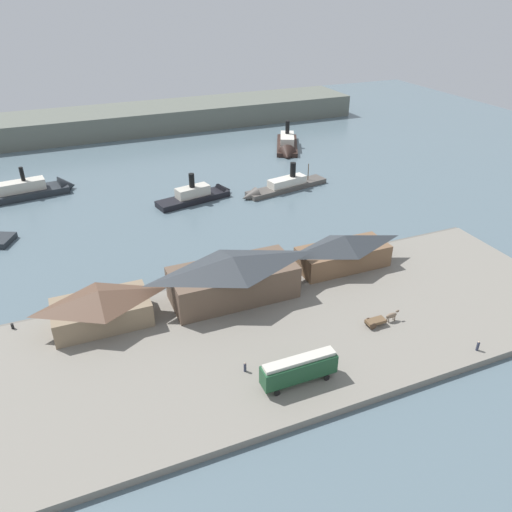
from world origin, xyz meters
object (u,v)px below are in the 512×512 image
Objects in this scene: ferry_shed_central_terminal at (233,277)px; pedestrian_walking_west at (478,346)px; street_tram at (299,368)px; ferry_approaching_east at (201,195)px; mooring_post_center_east at (12,326)px; horse_cart at (381,319)px; ferry_outer_harbor at (35,190)px; ferry_shed_customs_shed at (343,251)px; ferry_departing_north at (278,187)px; pedestrian_near_cart at (245,367)px; ferry_shed_west_terminal at (101,307)px; ferry_near_quay at (287,146)px.

ferry_shed_central_terminal is 39.84m from pedestrian_walking_west.
ferry_approaching_east is at bearing 83.80° from street_tram.
mooring_post_center_east is (-64.20, 32.52, -0.31)m from pedestrian_walking_west.
ferry_outer_harbor reaches higher than horse_cart.
ferry_shed_customs_shed reaches higher than ferry_departing_north.
pedestrian_near_cart is (-28.06, -20.11, -2.67)m from ferry_shed_customs_shed.
ferry_approaching_east reaches higher than pedestrian_near_cart.
ferry_outer_harbor is (-8.65, 65.31, -2.87)m from ferry_shed_west_terminal.
ferry_outer_harbor is at bearing 129.69° from ferry_shed_customs_shed.
ferry_departing_north is (34.11, 62.39, -0.72)m from pedestrian_near_cart.
mooring_post_center_east is at bearing 142.24° from street_tram.
ferry_shed_customs_shed reaches higher than street_tram.
ferry_near_quay reaches higher than street_tram.
mooring_post_center_east is (-13.54, 3.92, -2.64)m from ferry_shed_west_terminal.
ferry_outer_harbor is 43.82m from ferry_approaching_east.
mooring_post_center_east is at bearing 171.97° from ferry_shed_central_terminal.
pedestrian_near_cart is at bearing -101.79° from ferry_approaching_east.
ferry_outer_harbor is 63.75m from ferry_departing_north.
ferry_shed_customs_shed is 10.67× the size of pedestrian_walking_west.
ferry_departing_north is (9.95, 60.54, -0.93)m from horse_cart.
ferry_shed_customs_shed is 1.65× the size of street_tram.
pedestrian_walking_west is at bearing -90.31° from ferry_departing_north.
ferry_approaching_east is (-14.47, 45.01, -3.24)m from ferry_shed_customs_shed.
horse_cart is 0.25× the size of ferry_near_quay.
pedestrian_walking_west is 0.06× the size of ferry_departing_north.
horse_cart is (19.07, -16.50, -3.13)m from ferry_shed_central_terminal.
ferry_near_quay reaches higher than pedestrian_walking_west.
ferry_shed_west_terminal is at bearing 177.15° from ferry_shed_central_terminal.
ferry_outer_harbor is at bearing 153.37° from ferry_approaching_east.
pedestrian_walking_west is 105.10m from ferry_near_quay.
ferry_shed_west_terminal reaches higher than street_tram.
horse_cart is at bearing -99.33° from ferry_departing_north.
mooring_post_center_east is (-36.45, 28.23, -2.02)m from street_tram.
street_tram is 28.12m from pedestrian_walking_west.
ferry_shed_customs_shed is at bearing -98.15° from ferry_departing_north.
ferry_shed_central_terminal reaches higher than ferry_shed_customs_shed.
horse_cart is 0.24× the size of ferry_outer_harbor.
ferry_outer_harbor is (-31.57, 89.62, -2.26)m from street_tram.
ferry_near_quay reaches higher than ferry_outer_harbor.
street_tram is 0.44× the size of ferry_near_quay.
pedestrian_walking_west is (5.67, -29.26, -2.62)m from ferry_shed_customs_shed.
ferry_departing_north is (29.02, 44.04, -4.06)m from ferry_shed_central_terminal.
ferry_shed_central_terminal reaches higher than ferry_outer_harbor.
ferry_outer_harbor reaches higher than ferry_departing_north.
pedestrian_near_cart is at bearing 140.87° from street_tram.
ferry_departing_north is (28.13, 67.26, -2.49)m from street_tram.
mooring_post_center_east is 75.46m from ferry_departing_north.
ferry_shed_west_terminal is at bearing -82.45° from ferry_outer_harbor.
pedestrian_walking_west is 0.08× the size of ferry_approaching_east.
ferry_shed_customs_shed is 2.96× the size of horse_cart.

